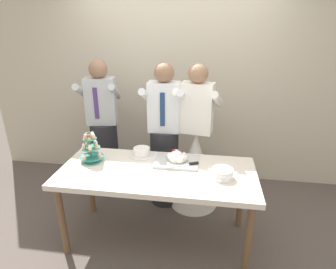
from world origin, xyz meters
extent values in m
plane|color=#564C47|center=(0.00, 0.00, 0.00)|extent=(8.00, 8.00, 0.00)
cube|color=beige|center=(0.00, 1.40, 1.45)|extent=(5.20, 0.10, 2.90)
cube|color=silver|center=(0.00, 0.00, 0.75)|extent=(1.80, 0.80, 0.05)
cylinder|color=brown|center=(-0.82, -0.32, 0.36)|extent=(0.06, 0.06, 0.72)
cylinder|color=brown|center=(0.82, -0.32, 0.36)|extent=(0.06, 0.06, 0.72)
cylinder|color=brown|center=(-0.82, 0.32, 0.36)|extent=(0.06, 0.06, 0.72)
cylinder|color=brown|center=(0.82, 0.32, 0.36)|extent=(0.06, 0.06, 0.72)
cylinder|color=teal|center=(-0.66, 0.10, 0.78)|extent=(0.17, 0.17, 0.01)
cylinder|color=teal|center=(-0.66, 0.10, 0.93)|extent=(0.01, 0.01, 0.31)
cylinder|color=teal|center=(-0.66, 0.10, 0.82)|extent=(0.23, 0.23, 0.01)
cylinder|color=#D1B784|center=(-0.58, 0.09, 0.84)|extent=(0.04, 0.04, 0.03)
sphere|color=#EAB7C6|center=(-0.58, 0.09, 0.86)|extent=(0.04, 0.04, 0.04)
cylinder|color=#D1B784|center=(-0.72, 0.16, 0.84)|extent=(0.04, 0.04, 0.03)
sphere|color=#D6B27A|center=(-0.72, 0.16, 0.86)|extent=(0.04, 0.04, 0.04)
cylinder|color=#D1B784|center=(-0.70, 0.02, 0.84)|extent=(0.04, 0.04, 0.03)
sphere|color=white|center=(-0.70, 0.02, 0.86)|extent=(0.04, 0.04, 0.04)
cylinder|color=teal|center=(-0.66, 0.10, 0.92)|extent=(0.18, 0.18, 0.01)
cylinder|color=#D1B784|center=(-0.60, 0.09, 0.93)|extent=(0.04, 0.04, 0.03)
sphere|color=#D6B27A|center=(-0.60, 0.09, 0.96)|extent=(0.04, 0.04, 0.04)
cylinder|color=#D1B784|center=(-0.64, 0.15, 0.93)|extent=(0.04, 0.04, 0.03)
sphere|color=white|center=(-0.64, 0.15, 0.96)|extent=(0.04, 0.04, 0.04)
cylinder|color=#D1B784|center=(-0.71, 0.14, 0.93)|extent=(0.04, 0.04, 0.03)
sphere|color=beige|center=(-0.71, 0.14, 0.96)|extent=(0.04, 0.04, 0.04)
cylinder|color=#D1B784|center=(-0.71, 0.05, 0.93)|extent=(0.04, 0.04, 0.03)
sphere|color=#EAB7C6|center=(-0.71, 0.05, 0.96)|extent=(0.04, 0.04, 0.04)
cylinder|color=#D1B784|center=(-0.64, 0.04, 0.93)|extent=(0.04, 0.04, 0.03)
sphere|color=white|center=(-0.64, 0.04, 0.96)|extent=(0.04, 0.04, 0.04)
cylinder|color=teal|center=(-0.66, 0.10, 1.01)|extent=(0.13, 0.13, 0.01)
cylinder|color=#D1B784|center=(-0.63, 0.09, 1.03)|extent=(0.04, 0.04, 0.03)
sphere|color=white|center=(-0.63, 0.09, 1.05)|extent=(0.04, 0.04, 0.04)
cylinder|color=#D1B784|center=(-0.65, 0.13, 1.03)|extent=(0.04, 0.04, 0.03)
sphere|color=beige|center=(-0.65, 0.13, 1.05)|extent=(0.04, 0.04, 0.04)
cylinder|color=#D1B784|center=(-0.70, 0.11, 1.03)|extent=(0.04, 0.04, 0.03)
sphere|color=brown|center=(-0.70, 0.11, 1.05)|extent=(0.04, 0.04, 0.04)
cylinder|color=#D1B784|center=(-0.69, 0.07, 1.03)|extent=(0.04, 0.04, 0.03)
sphere|color=#EAB7C6|center=(-0.69, 0.07, 1.05)|extent=(0.04, 0.04, 0.04)
cylinder|color=#D1B784|center=(-0.66, 0.06, 1.03)|extent=(0.04, 0.04, 0.03)
sphere|color=brown|center=(-0.66, 0.06, 1.05)|extent=(0.04, 0.04, 0.04)
cube|color=silver|center=(0.16, 0.18, 0.79)|extent=(0.42, 0.31, 0.02)
sphere|color=white|center=(0.23, 0.18, 0.83)|extent=(0.08, 0.08, 0.08)
sphere|color=white|center=(0.21, 0.24, 0.83)|extent=(0.08, 0.08, 0.08)
sphere|color=white|center=(0.14, 0.25, 0.83)|extent=(0.09, 0.09, 0.09)
sphere|color=white|center=(0.09, 0.21, 0.83)|extent=(0.08, 0.08, 0.08)
sphere|color=white|center=(0.12, 0.16, 0.83)|extent=(0.09, 0.09, 0.09)
sphere|color=white|center=(0.15, 0.14, 0.82)|extent=(0.07, 0.07, 0.07)
sphere|color=white|center=(0.19, 0.14, 0.83)|extent=(0.08, 0.08, 0.08)
sphere|color=white|center=(0.16, 0.18, 0.84)|extent=(0.11, 0.11, 0.11)
sphere|color=#B21923|center=(0.21, 0.19, 0.89)|extent=(0.02, 0.02, 0.02)
sphere|color=#DB474C|center=(0.16, 0.18, 0.88)|extent=(0.02, 0.02, 0.02)
sphere|color=#DB474C|center=(0.13, 0.22, 0.89)|extent=(0.02, 0.02, 0.02)
sphere|color=#B21923|center=(0.12, 0.23, 0.88)|extent=(0.02, 0.02, 0.02)
sphere|color=#DB474C|center=(0.17, 0.25, 0.88)|extent=(0.02, 0.02, 0.02)
cube|color=silver|center=(0.19, 0.06, 0.80)|extent=(0.22, 0.11, 0.00)
cube|color=black|center=(0.33, 0.12, 0.81)|extent=(0.09, 0.06, 0.02)
cylinder|color=white|center=(0.59, -0.05, 0.78)|extent=(0.18, 0.18, 0.01)
cylinder|color=white|center=(0.59, -0.05, 0.79)|extent=(0.18, 0.18, 0.01)
cylinder|color=white|center=(0.59, -0.05, 0.80)|extent=(0.18, 0.18, 0.01)
cylinder|color=white|center=(0.59, -0.04, 0.81)|extent=(0.18, 0.18, 0.01)
cylinder|color=white|center=(0.59, -0.04, 0.82)|extent=(0.18, 0.18, 0.01)
cylinder|color=white|center=(0.59, -0.05, 0.84)|extent=(0.18, 0.18, 0.01)
cylinder|color=white|center=(0.59, -0.04, 0.85)|extent=(0.18, 0.18, 0.01)
cylinder|color=white|center=(0.59, -0.05, 0.86)|extent=(0.18, 0.18, 0.01)
cylinder|color=white|center=(-0.21, 0.28, 0.78)|extent=(0.24, 0.24, 0.01)
cylinder|color=white|center=(-0.21, 0.28, 0.82)|extent=(0.17, 0.17, 0.07)
cylinder|color=#232328|center=(-0.04, 0.65, 0.46)|extent=(0.32, 0.32, 0.92)
cube|color=white|center=(-0.04, 0.65, 1.19)|extent=(0.34, 0.21, 0.54)
sphere|color=#8C664C|center=(-0.04, 0.65, 1.55)|extent=(0.21, 0.21, 0.21)
cylinder|color=white|center=(-0.23, 0.65, 1.30)|extent=(0.09, 0.49, 0.28)
cylinder|color=white|center=(0.15, 0.65, 1.30)|extent=(0.09, 0.49, 0.28)
cube|color=navy|center=(-0.04, 0.54, 1.19)|extent=(0.05, 0.01, 0.36)
cone|color=white|center=(0.31, 0.66, 0.46)|extent=(0.56, 0.56, 0.92)
cube|color=white|center=(0.31, 0.66, 1.19)|extent=(0.37, 0.25, 0.54)
sphere|color=#997054|center=(0.31, 0.66, 1.55)|extent=(0.21, 0.21, 0.21)
cylinder|color=white|center=(0.15, 0.69, 1.30)|extent=(0.15, 0.49, 0.28)
cylinder|color=white|center=(0.52, 0.63, 1.30)|extent=(0.15, 0.49, 0.28)
cylinder|color=#232328|center=(-0.80, 0.78, 0.46)|extent=(0.32, 0.32, 0.92)
cube|color=#B2B7BC|center=(-0.80, 0.78, 1.19)|extent=(0.37, 0.26, 0.54)
sphere|color=#8C664C|center=(-0.80, 0.78, 1.55)|extent=(0.21, 0.21, 0.21)
cylinder|color=#B2B7BC|center=(-1.01, 0.75, 1.30)|extent=(0.16, 0.49, 0.28)
cylinder|color=#B2B7BC|center=(-0.63, 0.82, 1.30)|extent=(0.16, 0.49, 0.28)
cube|color=#4C3372|center=(-0.82, 0.68, 1.19)|extent=(0.05, 0.02, 0.36)
camera|label=1|loc=(0.44, -2.24, 2.04)|focal=30.18mm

